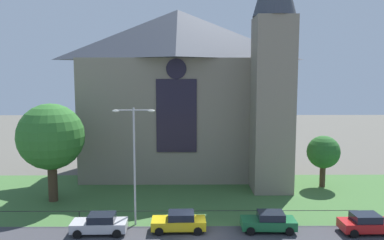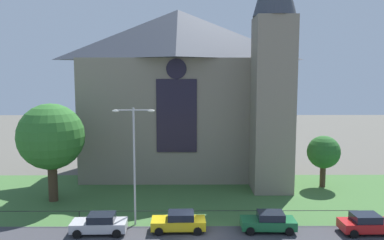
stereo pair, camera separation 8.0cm
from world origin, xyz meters
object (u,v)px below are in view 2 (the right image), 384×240
at_px(tree_left_near, 51,137).
at_px(parked_car_red, 367,224).
at_px(church_building, 184,90).
at_px(parked_car_yellow, 179,222).
at_px(parked_car_silver, 100,224).
at_px(streetlamp_near, 134,153).
at_px(tree_right_far, 324,152).
at_px(parked_car_green, 269,222).

bearing_deg(tree_left_near, parked_car_red, -16.29).
relative_size(church_building, tree_left_near, 2.75).
bearing_deg(parked_car_yellow, tree_left_near, -31.74).
relative_size(parked_car_silver, parked_car_yellow, 1.00).
relative_size(tree_left_near, parked_car_silver, 2.23).
bearing_deg(parked_car_silver, tree_left_near, -52.42).
bearing_deg(streetlamp_near, parked_car_red, -5.72).
bearing_deg(tree_right_far, parked_car_red, -93.91).
height_order(tree_right_far, streetlamp_near, streetlamp_near).
bearing_deg(church_building, parked_car_silver, -108.71).
bearing_deg(parked_car_red, streetlamp_near, 172.96).
distance_m(tree_left_near, parked_car_silver, 11.39).
distance_m(tree_left_near, streetlamp_near, 10.66).
xyz_separation_m(tree_left_near, parked_car_green, (19.36, -7.38, -5.52)).
distance_m(tree_right_far, parked_car_red, 12.81).
distance_m(streetlamp_near, parked_car_red, 18.92).
xyz_separation_m(parked_car_yellow, parked_car_green, (6.99, -0.04, 0.00)).
bearing_deg(parked_car_silver, parked_car_green, -180.00).
bearing_deg(parked_car_green, tree_left_near, -19.36).
xyz_separation_m(streetlamp_near, parked_car_silver, (-2.49, -1.69, -5.21)).
distance_m(tree_left_near, parked_car_green, 21.44).
relative_size(tree_right_far, parked_car_red, 1.33).
relative_size(tree_right_far, tree_left_near, 0.59).
xyz_separation_m(tree_right_far, streetlamp_near, (-18.94, -10.60, 2.16)).
distance_m(parked_car_silver, parked_car_yellow, 6.10).
height_order(tree_right_far, tree_left_near, tree_left_near).
bearing_deg(tree_right_far, streetlamp_near, -150.78).
bearing_deg(church_building, parked_car_green, -69.52).
relative_size(church_building, parked_car_yellow, 6.14).
bearing_deg(streetlamp_near, church_building, 77.32).
height_order(church_building, parked_car_green, church_building).
distance_m(tree_left_near, parked_car_yellow, 15.41).
bearing_deg(streetlamp_near, parked_car_green, -7.23).
xyz_separation_m(church_building, streetlamp_near, (-3.79, -16.85, -4.31)).
distance_m(tree_right_far, parked_car_silver, 24.89).
distance_m(church_building, tree_left_near, 17.06).
bearing_deg(parked_car_red, parked_car_green, 175.09).
distance_m(church_building, parked_car_red, 25.37).
bearing_deg(parked_car_silver, parked_car_red, 178.14).
height_order(tree_left_near, parked_car_green, tree_left_near).
bearing_deg(parked_car_yellow, parked_car_silver, 2.61).
relative_size(tree_right_far, parked_car_green, 1.32).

